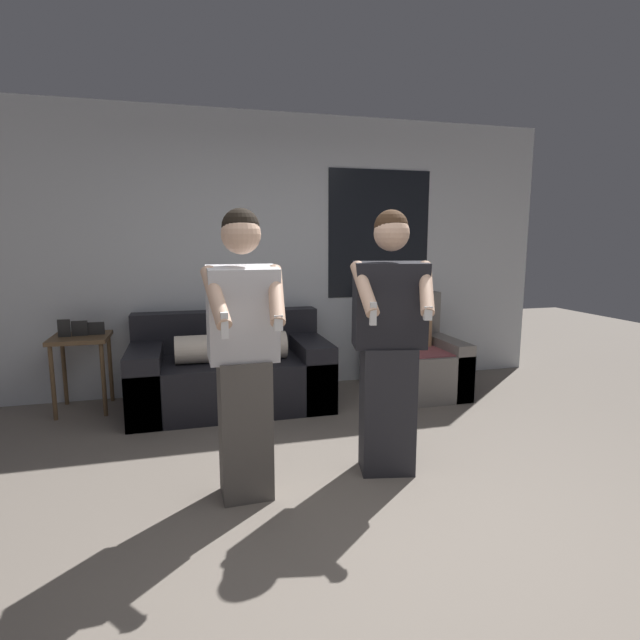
{
  "coord_description": "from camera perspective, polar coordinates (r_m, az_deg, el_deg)",
  "views": [
    {
      "loc": [
        -0.9,
        -2.22,
        1.5
      ],
      "look_at": [
        -0.14,
        0.6,
        1.03
      ],
      "focal_mm": 28.0,
      "sensor_mm": 36.0,
      "label": 1
    }
  ],
  "objects": [
    {
      "name": "armchair",
      "position": [
        5.03,
        10.45,
        -4.52
      ],
      "size": [
        0.8,
        0.89,
        0.96
      ],
      "color": "slate",
      "rests_on": "ground_plane"
    },
    {
      "name": "ground_plane",
      "position": [
        2.82,
        6.35,
        -22.91
      ],
      "size": [
        14.0,
        14.0,
        0.0
      ],
      "primitive_type": "plane",
      "color": "slate"
    },
    {
      "name": "couch",
      "position": [
        4.61,
        -10.15,
        -5.91
      ],
      "size": [
        1.73,
        0.93,
        0.83
      ],
      "color": "black",
      "rests_on": "ground_plane"
    },
    {
      "name": "side_table",
      "position": [
        4.82,
        -25.63,
        -2.81
      ],
      "size": [
        0.47,
        0.49,
        0.82
      ],
      "color": "brown",
      "rests_on": "ground_plane"
    },
    {
      "name": "wall_back",
      "position": [
        5.04,
        -4.64,
        7.55
      ],
      "size": [
        5.74,
        0.07,
        2.7
      ],
      "color": "silver",
      "rests_on": "ground_plane"
    },
    {
      "name": "person_right",
      "position": [
        3.17,
        7.89,
        -2.76
      ],
      "size": [
        0.51,
        0.53,
        1.68
      ],
      "color": "#28282D",
      "rests_on": "ground_plane"
    },
    {
      "name": "person_left",
      "position": [
        2.85,
        -8.7,
        -3.93
      ],
      "size": [
        0.45,
        0.48,
        1.67
      ],
      "color": "#56514C",
      "rests_on": "ground_plane"
    }
  ]
}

